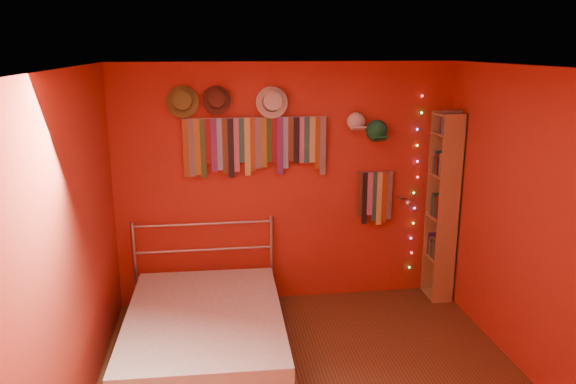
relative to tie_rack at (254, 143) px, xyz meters
name	(u,v)px	position (x,y,z in m)	size (l,w,h in m)	color
back_wall	(287,185)	(0.34, 0.07, -0.46)	(3.50, 0.02, 2.50)	maroon
right_wall	(540,231)	(2.09, -1.68, -0.46)	(0.02, 3.50, 2.50)	maroon
left_wall	(72,253)	(-1.41, -1.68, -0.46)	(0.02, 3.50, 2.50)	maroon
ceiling	(322,68)	(0.34, -1.68, 0.79)	(3.50, 3.50, 0.02)	white
tie_rack	(254,143)	(0.00, 0.00, 0.00)	(1.45, 0.03, 0.60)	#ACABB0
small_tie_rack	(375,196)	(1.27, 0.00, -0.59)	(0.40, 0.03, 0.58)	#ACABB0
fedora_olive	(182,101)	(-0.68, -0.03, 0.43)	(0.31, 0.17, 0.31)	olive
fedora_brown	(217,100)	(-0.36, -0.03, 0.44)	(0.28, 0.15, 0.28)	#4B251A
fedora_white	(272,102)	(0.18, -0.03, 0.41)	(0.31, 0.17, 0.31)	silver
cap_white	(356,122)	(1.04, 0.01, 0.19)	(0.18, 0.23, 0.18)	white
cap_green	(377,131)	(1.26, 0.01, 0.09)	(0.20, 0.25, 0.20)	#197341
fairy_lights	(415,185)	(1.71, 0.03, -0.49)	(0.06, 0.02, 1.90)	#FF3333
reading_lamp	(407,202)	(1.55, -0.19, -0.62)	(0.08, 0.33, 0.10)	#ACABB0
bookshelf	(446,206)	(2.00, -0.15, -0.69)	(0.25, 0.34, 2.00)	olive
bed	(205,332)	(-0.54, -1.03, -1.49)	(1.47, 1.98, 0.95)	#ACABB0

